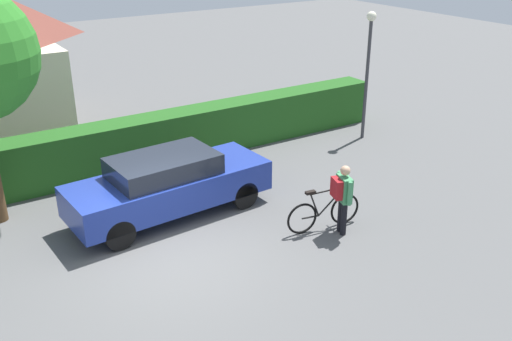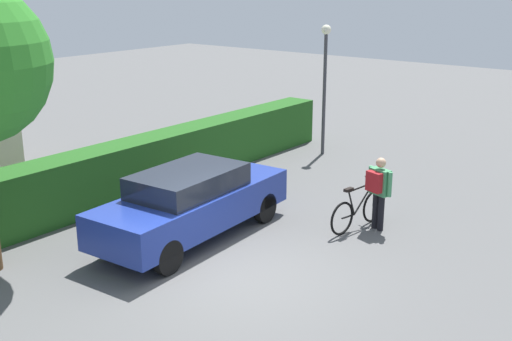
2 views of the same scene
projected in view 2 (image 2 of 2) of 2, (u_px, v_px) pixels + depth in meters
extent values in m
plane|color=#545454|center=(236.00, 274.00, 11.33)|extent=(60.00, 60.00, 0.00)
cube|color=#21551C|center=(69.00, 187.00, 13.95)|extent=(17.99, 0.90, 1.33)
cube|color=navy|center=(193.00, 206.00, 12.76)|extent=(4.62, 1.87, 0.69)
cube|color=#1E232D|center=(188.00, 181.00, 12.51)|extent=(2.36, 1.54, 0.44)
cylinder|color=black|center=(213.00, 195.00, 14.47)|extent=(0.66, 0.22, 0.65)
cylinder|color=black|center=(265.00, 208.00, 13.69)|extent=(0.66, 0.22, 0.65)
cylinder|color=black|center=(112.00, 239.00, 12.04)|extent=(0.66, 0.22, 0.65)
cylinder|color=black|center=(168.00, 257.00, 11.26)|extent=(0.66, 0.22, 0.65)
torus|color=black|center=(373.00, 206.00, 13.69)|extent=(0.71, 0.15, 0.71)
torus|color=black|center=(342.00, 219.00, 12.98)|extent=(0.71, 0.15, 0.71)
cylinder|color=black|center=(365.00, 197.00, 13.39)|extent=(0.68, 0.13, 0.63)
cylinder|color=black|center=(351.00, 203.00, 13.10)|extent=(0.26, 0.07, 0.58)
cylinder|color=black|center=(361.00, 187.00, 13.22)|extent=(0.83, 0.15, 0.05)
cylinder|color=black|center=(348.00, 216.00, 13.12)|extent=(0.41, 0.09, 0.05)
cylinder|color=black|center=(374.00, 193.00, 13.60)|extent=(0.04, 0.04, 0.58)
cube|color=black|center=(349.00, 190.00, 12.94)|extent=(0.23, 0.13, 0.06)
cylinder|color=black|center=(375.00, 179.00, 13.51)|extent=(0.10, 0.50, 0.03)
cylinder|color=black|center=(375.00, 211.00, 13.34)|extent=(0.13, 0.13, 0.77)
cylinder|color=black|center=(381.00, 213.00, 13.21)|extent=(0.13, 0.13, 0.77)
cube|color=#3F8C59|center=(380.00, 182.00, 13.09)|extent=(0.32, 0.49, 0.54)
sphere|color=tan|center=(381.00, 163.00, 12.97)|extent=(0.21, 0.21, 0.21)
cylinder|color=#3F8C59|center=(370.00, 178.00, 13.30)|extent=(0.09, 0.09, 0.52)
cylinder|color=#3F8C59|center=(390.00, 185.00, 12.87)|extent=(0.09, 0.09, 0.52)
cube|color=maroon|center=(374.00, 182.00, 12.99)|extent=(0.26, 0.39, 0.41)
cylinder|color=#38383D|center=(324.00, 95.00, 18.62)|extent=(0.10, 0.10, 3.53)
sphere|color=#F2EDCC|center=(326.00, 30.00, 18.08)|extent=(0.28, 0.28, 0.28)
cylinder|color=red|center=(194.00, 190.00, 14.78)|extent=(0.20, 0.20, 0.70)
sphere|color=red|center=(194.00, 174.00, 14.67)|extent=(0.18, 0.18, 0.18)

